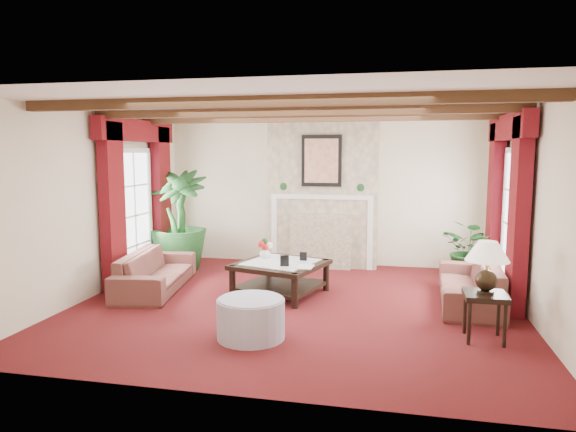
% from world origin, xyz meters
% --- Properties ---
extents(floor, '(6.00, 6.00, 0.00)m').
position_xyz_m(floor, '(0.00, 0.00, 0.00)').
color(floor, '#450C11').
rests_on(floor, ground).
extents(ceiling, '(6.00, 6.00, 0.00)m').
position_xyz_m(ceiling, '(0.00, 0.00, 2.70)').
color(ceiling, white).
rests_on(ceiling, floor).
extents(back_wall, '(6.00, 0.02, 2.70)m').
position_xyz_m(back_wall, '(0.00, 2.75, 1.35)').
color(back_wall, beige).
rests_on(back_wall, ground).
extents(left_wall, '(0.02, 5.50, 2.70)m').
position_xyz_m(left_wall, '(-3.00, 0.00, 1.35)').
color(left_wall, beige).
rests_on(left_wall, ground).
extents(right_wall, '(0.02, 5.50, 2.70)m').
position_xyz_m(right_wall, '(3.00, 0.00, 1.35)').
color(right_wall, beige).
rests_on(right_wall, ground).
extents(ceiling_beams, '(6.00, 3.00, 0.12)m').
position_xyz_m(ceiling_beams, '(0.00, 0.00, 2.64)').
color(ceiling_beams, '#342010').
rests_on(ceiling_beams, ceiling).
extents(fireplace, '(2.00, 0.52, 2.70)m').
position_xyz_m(fireplace, '(0.00, 2.55, 2.70)').
color(fireplace, tan).
rests_on(fireplace, ground).
extents(french_door_left, '(0.10, 1.10, 2.16)m').
position_xyz_m(french_door_left, '(-2.97, 1.00, 2.13)').
color(french_door_left, white).
rests_on(french_door_left, ground).
extents(french_door_right, '(0.10, 1.10, 2.16)m').
position_xyz_m(french_door_right, '(2.97, 1.00, 2.13)').
color(french_door_right, white).
rests_on(french_door_right, ground).
extents(curtains_left, '(0.20, 2.40, 2.55)m').
position_xyz_m(curtains_left, '(-2.86, 1.00, 2.55)').
color(curtains_left, '#560B0B').
rests_on(curtains_left, ground).
extents(curtains_right, '(0.20, 2.40, 2.55)m').
position_xyz_m(curtains_right, '(2.86, 1.00, 2.55)').
color(curtains_right, '#560B0B').
rests_on(curtains_right, ground).
extents(sofa_left, '(2.17, 1.18, 0.78)m').
position_xyz_m(sofa_left, '(-2.27, 0.34, 0.39)').
color(sofa_left, '#3E1120').
rests_on(sofa_left, ground).
extents(sofa_right, '(2.03, 0.79, 0.77)m').
position_xyz_m(sofa_right, '(2.35, 0.54, 0.39)').
color(sofa_right, '#3E1120').
rests_on(sofa_right, ground).
extents(potted_palm, '(1.11, 1.85, 1.00)m').
position_xyz_m(potted_palm, '(-2.48, 1.71, 0.50)').
color(potted_palm, black).
rests_on(potted_palm, ground).
extents(small_plant, '(1.89, 1.89, 0.78)m').
position_xyz_m(small_plant, '(2.55, 1.96, 0.39)').
color(small_plant, black).
rests_on(small_plant, ground).
extents(coffee_table, '(1.46, 1.46, 0.48)m').
position_xyz_m(coffee_table, '(-0.33, 0.48, 0.24)').
color(coffee_table, black).
rests_on(coffee_table, ground).
extents(side_table, '(0.51, 0.51, 0.54)m').
position_xyz_m(side_table, '(2.32, -0.88, 0.27)').
color(side_table, black).
rests_on(side_table, ground).
extents(ottoman, '(0.77, 0.77, 0.45)m').
position_xyz_m(ottoman, '(-0.26, -1.37, 0.23)').
color(ottoman, '#928EA1').
rests_on(ottoman, ground).
extents(table_lamp, '(0.48, 0.48, 0.61)m').
position_xyz_m(table_lamp, '(2.32, -0.88, 0.84)').
color(table_lamp, black).
rests_on(table_lamp, side_table).
extents(flower_vase, '(0.23, 0.24, 0.17)m').
position_xyz_m(flower_vase, '(-0.63, 0.72, 0.57)').
color(flower_vase, silver).
rests_on(flower_vase, coffee_table).
extents(book, '(0.22, 0.03, 0.30)m').
position_xyz_m(book, '(-0.02, 0.19, 0.63)').
color(book, black).
rests_on(book, coffee_table).
extents(photo_frame_a, '(0.13, 0.06, 0.17)m').
position_xyz_m(photo_frame_a, '(-0.21, 0.20, 0.56)').
color(photo_frame_a, black).
rests_on(photo_frame_a, coffee_table).
extents(photo_frame_b, '(0.11, 0.04, 0.14)m').
position_xyz_m(photo_frame_b, '(-0.02, 0.63, 0.55)').
color(photo_frame_b, black).
rests_on(photo_frame_b, coffee_table).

